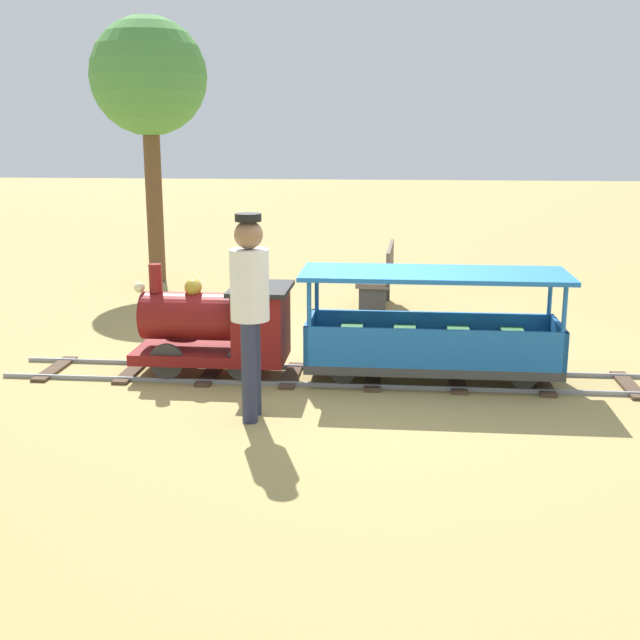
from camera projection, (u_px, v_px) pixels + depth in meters
name	position (u px, v px, depth m)	size (l,w,h in m)	color
ground_plane	(349.00, 379.00, 7.37)	(60.00, 60.00, 0.00)	#A38C51
track	(332.00, 377.00, 7.38)	(0.76, 6.05, 0.04)	gray
locomotive	(221.00, 325.00, 7.37)	(0.72, 1.45, 1.00)	maroon
passenger_car	(432.00, 336.00, 7.20)	(0.82, 2.35, 0.97)	#3F3F3F
conductor_person	(250.00, 300.00, 6.15)	(0.30, 0.30, 1.62)	#282D47
park_bench	(379.00, 277.00, 10.10)	(1.31, 0.44, 0.82)	brown
oak_tree_far	(149.00, 80.00, 11.45)	(1.67, 1.67, 3.81)	brown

